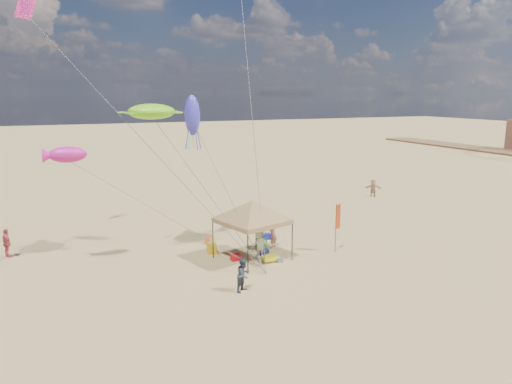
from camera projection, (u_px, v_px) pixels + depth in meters
ground at (279, 276)px, 25.38m from camera, size 280.00×280.00×0.00m
canopy_tent at (252, 203)px, 27.32m from camera, size 6.37×6.37×4.08m
feather_flag at (337, 220)px, 28.97m from camera, size 0.43×0.19×3.01m
cooler_red at (235, 257)px, 27.76m from camera, size 0.54×0.38×0.38m
cooler_blue at (267, 236)px, 31.79m from camera, size 0.54×0.38×0.38m
bag_navy at (264, 252)px, 28.77m from camera, size 0.69×0.54×0.36m
bag_orange at (208, 241)px, 30.95m from camera, size 0.54×0.69×0.36m
chair_green at (262, 244)px, 29.74m from camera, size 0.50×0.50×0.70m
chair_yellow at (212, 248)px, 28.91m from camera, size 0.50×0.50×0.70m
crate_grey at (280, 260)px, 27.49m from camera, size 0.34×0.30×0.28m
beach_cart at (271, 258)px, 27.54m from camera, size 0.90×0.50×0.24m
person_near_a at (273, 233)px, 29.87m from camera, size 0.83×0.81×1.93m
person_near_b at (244, 275)px, 23.30m from camera, size 1.04×0.99×1.69m
person_near_c at (260, 244)px, 27.84m from camera, size 1.20×0.72×1.81m
person_far_a at (7, 243)px, 28.15m from camera, size 0.80×1.11×1.75m
person_far_c at (373, 188)px, 44.71m from camera, size 1.58×1.27×1.68m
turtle_kite at (151, 112)px, 27.02m from camera, size 2.87×2.39×0.89m
fish_kite at (68, 155)px, 25.29m from camera, size 2.15×1.49×0.87m
squid_kite at (192, 115)px, 29.16m from camera, size 0.99×0.99×2.46m
stunt_kite_pink at (25, 8)px, 28.80m from camera, size 1.37×1.39×1.23m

